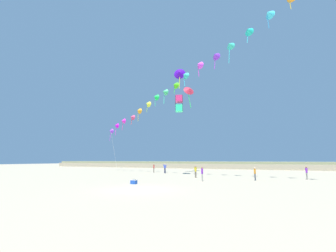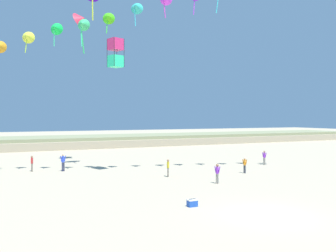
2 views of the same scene
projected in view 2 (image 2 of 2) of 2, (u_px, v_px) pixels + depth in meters
ground_plane at (267, 215)px, 19.03m from camera, size 240.00×240.00×0.00m
dune_ridge at (83, 141)px, 63.42m from camera, size 120.00×13.17×1.82m
person_near_left at (217, 172)px, 28.04m from camera, size 0.30×0.53×1.58m
person_near_right at (63, 161)px, 34.47m from camera, size 0.60×0.23×1.72m
person_mid_center at (245, 164)px, 33.26m from camera, size 0.24×0.52×1.49m
person_far_left at (168, 167)px, 31.23m from camera, size 0.28×0.53×1.55m
person_far_right at (32, 162)px, 34.27m from camera, size 0.21×0.54×1.54m
person_far_center at (264, 157)px, 38.96m from camera, size 0.26×0.54×1.56m
kite_banner_string at (110, 15)px, 32.14m from camera, size 38.78×17.91×20.84m
large_kite_low_lead at (82, 20)px, 39.92m from camera, size 2.69×2.66×4.89m
large_kite_mid_trail at (116, 53)px, 32.65m from camera, size 1.46×1.46×2.60m
beach_cooler at (192, 203)px, 20.93m from camera, size 0.58×0.41×0.46m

